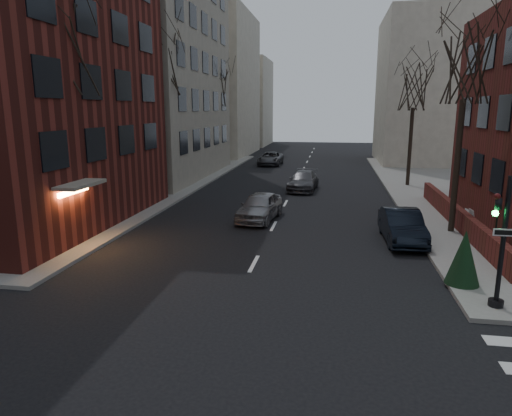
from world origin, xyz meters
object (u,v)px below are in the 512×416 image
at_px(car_lane_silver, 260,207).
at_px(tree_right_a, 467,64).
at_px(car_lane_gray, 303,181).
at_px(evergreen_shrub, 464,257).
at_px(tree_right_b, 414,87).
at_px(streetlamp_near, 151,138).
at_px(streetlamp_far, 226,126).
at_px(traffic_signal, 500,251).
at_px(parked_sedan, 402,226).
at_px(sandwich_board, 469,218).
at_px(tree_left_c, 215,88).
at_px(tree_left_b, 162,65).
at_px(car_lane_far, 270,158).
at_px(tree_left_a, 61,51).

bearing_deg(car_lane_silver, tree_right_a, 0.29).
distance_m(car_lane_gray, evergreen_shrub, 19.55).
xyz_separation_m(tree_right_b, evergreen_shrub, (-1.34, -21.25, -6.49)).
height_order(streetlamp_near, car_lane_gray, streetlamp_near).
height_order(tree_right_a, streetlamp_far, tree_right_a).
xyz_separation_m(traffic_signal, evergreen_shrub, (-0.48, 1.75, -0.81)).
xyz_separation_m(tree_right_b, parked_sedan, (-2.60, -15.83, -6.84)).
relative_size(car_lane_gray, sandwich_board, 5.54).
distance_m(streetlamp_far, sandwich_board, 29.37).
bearing_deg(car_lane_silver, tree_left_c, 118.25).
height_order(tree_left_b, car_lane_silver, tree_left_b).
height_order(car_lane_gray, sandwich_board, car_lane_gray).
relative_size(car_lane_silver, car_lane_far, 0.88).
height_order(tree_left_a, car_lane_silver, tree_left_a).
distance_m(streetlamp_near, streetlamp_far, 20.00).
relative_size(traffic_signal, car_lane_gray, 0.82).
distance_m(traffic_signal, car_lane_gray, 21.39).
distance_m(traffic_signal, streetlamp_far, 36.81).
relative_size(parked_sedan, car_lane_silver, 1.02).
relative_size(car_lane_silver, sandwich_board, 5.08).
xyz_separation_m(streetlamp_near, sandwich_board, (18.09, -2.85, -3.65)).
xyz_separation_m(tree_right_a, streetlamp_near, (-17.00, 4.00, -3.79)).
bearing_deg(tree_left_a, sandwich_board, 15.41).
height_order(tree_right_b, parked_sedan, tree_right_b).
xyz_separation_m(streetlamp_near, car_lane_far, (4.41, 22.30, -3.53)).
xyz_separation_m(tree_left_c, tree_right_a, (17.60, -22.00, 0.00)).
relative_size(tree_left_c, car_lane_silver, 2.17).
bearing_deg(car_lane_silver, traffic_signal, -41.60).
distance_m(streetlamp_far, parked_sedan, 29.78).
distance_m(tree_left_a, evergreen_shrub, 18.15).
height_order(tree_right_b, car_lane_silver, tree_right_b).
xyz_separation_m(tree_right_a, evergreen_shrub, (-1.34, -7.25, -6.93)).
relative_size(tree_left_a, evergreen_shrub, 5.42).
xyz_separation_m(tree_left_a, car_lane_gray, (9.60, 15.13, -7.76)).
distance_m(tree_left_b, streetlamp_far, 16.68).
bearing_deg(tree_left_a, parked_sedan, 8.23).
height_order(parked_sedan, car_lane_silver, car_lane_silver).
height_order(traffic_signal, car_lane_silver, traffic_signal).
xyz_separation_m(sandwich_board, evergreen_shrub, (-2.43, -8.40, 0.51)).
xyz_separation_m(tree_left_b, evergreen_shrub, (16.26, -15.25, -7.82)).
bearing_deg(tree_right_b, tree_left_c, 155.56).
distance_m(tree_left_c, car_lane_far, 9.86).
bearing_deg(tree_left_c, parked_sedan, -57.81).
height_order(tree_left_a, tree_right_a, tree_left_a).
height_order(traffic_signal, tree_left_b, tree_left_b).
height_order(car_lane_silver, sandwich_board, car_lane_silver).
bearing_deg(tree_left_a, tree_left_b, 90.00).
height_order(streetlamp_far, parked_sedan, streetlamp_far).
bearing_deg(evergreen_shrub, tree_left_c, 119.07).
height_order(streetlamp_near, parked_sedan, streetlamp_near).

